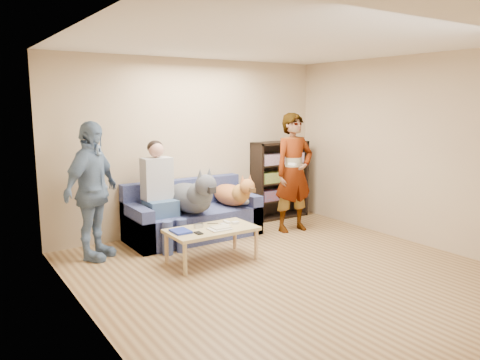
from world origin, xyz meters
TOP-DOWN VIEW (x-y plane):
  - ground at (0.00, 0.00)m, footprint 5.00×5.00m
  - ceiling at (0.00, 0.00)m, footprint 5.00×5.00m
  - wall_back at (0.00, 2.50)m, footprint 4.50×0.00m
  - wall_left at (-2.25, 0.00)m, footprint 0.00×5.00m
  - wall_right at (2.25, 0.00)m, footprint 0.00×5.00m
  - blanket at (0.55, 1.89)m, footprint 0.38×0.32m
  - person_standing_right at (1.21, 1.56)m, footprint 0.68×0.47m
  - person_standing_left at (-1.72, 1.93)m, footprint 1.05×0.98m
  - held_controller at (1.01, 1.36)m, footprint 0.07×0.13m
  - notebook_blue at (-0.94, 1.07)m, footprint 0.20×0.26m
  - papers at (-0.49, 0.92)m, footprint 0.26×0.20m
  - magazine at (-0.46, 0.94)m, footprint 0.22×0.17m
  - camera_silver at (-0.66, 1.14)m, footprint 0.11×0.06m
  - controller_a at (-0.26, 1.12)m, footprint 0.04×0.13m
  - controller_b at (-0.18, 1.04)m, footprint 0.09×0.06m
  - headphone_cup_a at (-0.34, 1.00)m, footprint 0.07×0.07m
  - headphone_cup_b at (-0.34, 1.08)m, footprint 0.07×0.07m
  - pen_orange at (-0.56, 0.86)m, footprint 0.13×0.06m
  - pen_black at (-0.42, 1.20)m, footprint 0.13×0.08m
  - wallet at (-0.79, 0.90)m, footprint 0.07×0.12m
  - sofa at (-0.25, 2.10)m, footprint 1.90×0.85m
  - person_seated at (-0.79, 1.97)m, footprint 0.40×0.73m
  - dog_gray at (-0.38, 1.84)m, footprint 0.47×1.28m
  - dog_tan at (0.35, 1.91)m, footprint 0.36×1.14m
  - coffee_table at (-0.54, 1.02)m, footprint 1.10×0.60m
  - bookshelf at (1.55, 2.33)m, footprint 1.00×0.34m

SIDE VIEW (x-z plane):
  - ground at x=0.00m, z-range 0.00..0.00m
  - sofa at x=-0.25m, z-range -0.13..0.69m
  - coffee_table at x=-0.54m, z-range 0.16..0.58m
  - pen_orange at x=-0.56m, z-range 0.42..0.43m
  - pen_black at x=-0.42m, z-range 0.42..0.43m
  - papers at x=-0.49m, z-range 0.42..0.43m
  - wallet at x=-0.79m, z-range 0.42..0.43m
  - headphone_cup_a at x=-0.34m, z-range 0.42..0.44m
  - headphone_cup_b at x=-0.34m, z-range 0.42..0.44m
  - notebook_blue at x=-0.94m, z-range 0.42..0.45m
  - controller_a at x=-0.26m, z-range 0.42..0.45m
  - controller_b at x=-0.18m, z-range 0.42..0.45m
  - magazine at x=-0.46m, z-range 0.43..0.45m
  - camera_silver at x=-0.66m, z-range 0.42..0.47m
  - blanket at x=0.55m, z-range 0.43..0.56m
  - dog_tan at x=0.35m, z-range 0.35..0.87m
  - dog_gray at x=-0.38m, z-range 0.33..1.01m
  - bookshelf at x=1.55m, z-range 0.03..1.33m
  - person_seated at x=-0.79m, z-range 0.04..1.51m
  - person_standing_left at x=-1.72m, z-range 0.00..1.74m
  - person_standing_right at x=1.21m, z-range 0.00..1.80m
  - held_controller at x=1.01m, z-range 1.05..1.08m
  - wall_back at x=0.00m, z-range -0.95..3.55m
  - wall_left at x=-2.25m, z-range -1.20..3.80m
  - wall_right at x=2.25m, z-range -1.20..3.80m
  - ceiling at x=0.00m, z-range 2.60..2.60m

